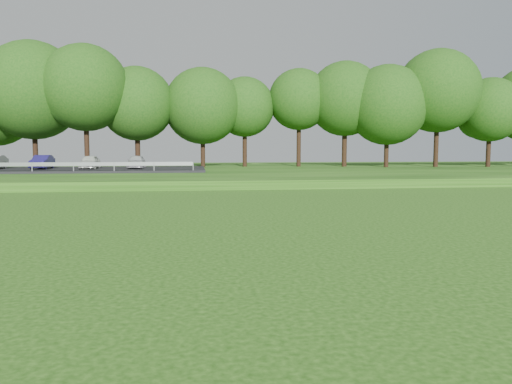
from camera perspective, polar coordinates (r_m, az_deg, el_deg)
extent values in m
cube|color=#163B0B|center=(48.09, 8.51, 2.29)|extent=(130.00, 30.00, 0.60)
cube|color=gray|center=(34.86, 14.71, 0.57)|extent=(130.00, 1.60, 0.04)
cube|color=black|center=(46.62, -20.85, 2.39)|extent=(24.00, 9.00, 0.18)
imported|color=navy|center=(47.11, -23.24, 3.17)|extent=(1.27, 3.64, 1.20)
imported|color=white|center=(46.16, -18.46, 3.29)|extent=(1.42, 3.52, 1.20)
imported|color=silver|center=(45.54, -13.51, 3.40)|extent=(1.42, 3.52, 1.20)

